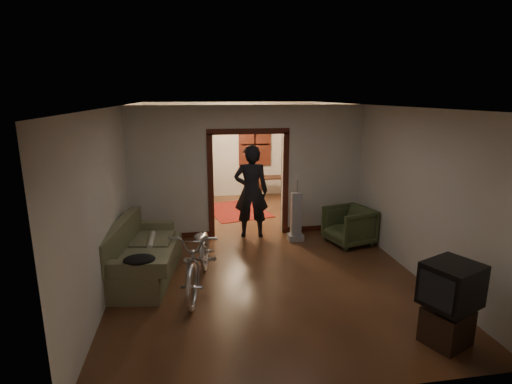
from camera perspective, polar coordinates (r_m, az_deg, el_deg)
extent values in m
cube|color=#3D2113|center=(8.23, -0.34, -7.65)|extent=(5.00, 8.50, 0.01)
cube|color=white|center=(7.66, -0.37, 12.24)|extent=(5.00, 8.50, 0.01)
cube|color=beige|center=(11.99, -3.53, 6.03)|extent=(5.00, 0.02, 2.80)
cube|color=beige|center=(7.85, -18.70, 1.23)|extent=(0.02, 8.50, 2.80)
cube|color=beige|center=(8.57, 16.41, 2.41)|extent=(0.02, 8.50, 2.80)
cube|color=beige|center=(8.55, -1.14, 2.95)|extent=(5.00, 0.14, 2.80)
cube|color=#3D160E|center=(8.62, -1.13, 0.99)|extent=(1.74, 0.20, 2.32)
cube|color=black|center=(12.02, -0.18, 6.80)|extent=(0.98, 0.06, 1.28)
sphere|color=#FFE0A5|center=(10.16, -2.59, 10.05)|extent=(0.24, 0.24, 0.24)
cube|color=silver|center=(8.72, 5.79, 2.08)|extent=(0.08, 0.01, 0.12)
cube|color=brown|center=(7.01, -15.76, -7.90)|extent=(1.21, 2.18, 0.95)
cylinder|color=beige|center=(7.26, -14.75, -6.63)|extent=(0.09, 0.74, 0.09)
ellipsoid|color=black|center=(6.09, -16.32, -9.23)|extent=(0.45, 0.34, 0.13)
imported|color=silver|center=(6.41, -8.05, -9.10)|extent=(1.04, 2.10, 1.06)
imported|color=#3B4527|center=(8.42, 13.14, -4.73)|extent=(1.04, 1.02, 0.77)
cube|color=black|center=(5.69, 25.55, -16.91)|extent=(0.64, 0.62, 0.46)
cube|color=black|center=(5.43, 26.17, -11.77)|extent=(0.78, 0.75, 0.53)
cube|color=gray|center=(8.40, 5.74, -3.52)|extent=(0.33, 0.27, 1.04)
imported|color=black|center=(8.47, -0.70, 0.07)|extent=(0.77, 0.55, 2.00)
cube|color=#630F10|center=(10.63, -2.78, -2.65)|extent=(1.81, 2.14, 0.01)
cube|color=#2B3922|center=(11.67, -9.27, 3.17)|extent=(0.95, 0.60, 1.80)
sphere|color=#1E5972|center=(11.53, -9.47, 8.27)|extent=(0.26, 0.26, 0.26)
cube|color=#321A10|center=(11.79, 2.47, 0.60)|extent=(0.88, 0.50, 0.65)
cube|color=#321A10|center=(11.36, -0.52, 0.78)|extent=(0.50, 0.50, 0.91)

